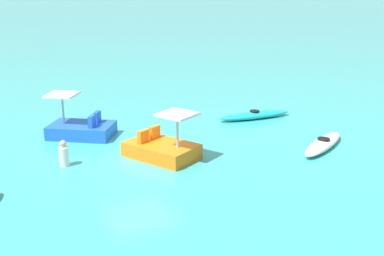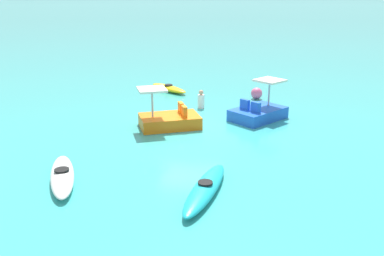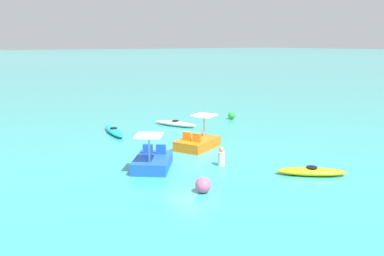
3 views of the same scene
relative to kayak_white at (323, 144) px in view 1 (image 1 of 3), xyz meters
The scene contains 6 objects.
ground_plane 6.68m from the kayak_white, 24.94° to the right, with size 600.00×600.00×0.00m, color #38ADA8.
kayak_white is the anchor object (origin of this frame).
kayak_cyan 4.32m from the kayak_white, 91.78° to the right, with size 3.45×1.14×0.37m.
pedal_boat_orange 5.86m from the kayak_white, 20.24° to the right, with size 2.36×2.81×1.68m.
pedal_boat_blue 9.15m from the kayak_white, 37.97° to the right, with size 2.81×2.66×1.68m.
person_near_shore 9.09m from the kayak_white, 18.53° to the right, with size 0.45×0.45×0.88m.
Camera 1 is at (6.08, 14.60, 5.81)m, focal length 44.48 mm.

